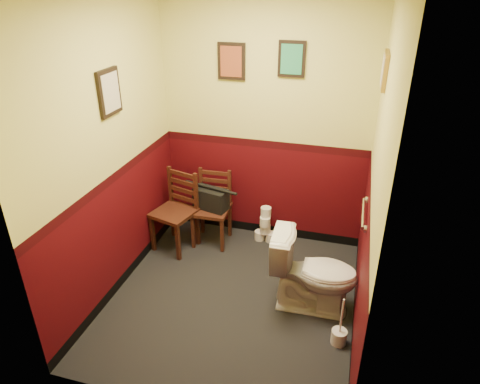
# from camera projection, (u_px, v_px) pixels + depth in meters

# --- Properties ---
(floor) EXTENTS (2.20, 2.40, 0.00)m
(floor) POSITION_uv_depth(u_px,v_px,m) (233.00, 298.00, 4.02)
(floor) COLOR black
(floor) RESTS_ON ground
(wall_back) EXTENTS (2.20, 0.00, 2.70)m
(wall_back) POSITION_uv_depth(u_px,v_px,m) (265.00, 122.00, 4.44)
(wall_back) COLOR #41070C
(wall_back) RESTS_ON ground
(wall_front) EXTENTS (2.20, 0.00, 2.70)m
(wall_front) POSITION_uv_depth(u_px,v_px,m) (170.00, 250.00, 2.38)
(wall_front) COLOR #41070C
(wall_front) RESTS_ON ground
(wall_left) EXTENTS (0.00, 2.40, 2.70)m
(wall_left) POSITION_uv_depth(u_px,v_px,m) (109.00, 153.00, 3.67)
(wall_left) COLOR #41070C
(wall_left) RESTS_ON ground
(wall_right) EXTENTS (0.00, 2.40, 2.70)m
(wall_right) POSITION_uv_depth(u_px,v_px,m) (375.00, 183.00, 3.14)
(wall_right) COLOR #41070C
(wall_right) RESTS_ON ground
(grab_bar) EXTENTS (0.05, 0.56, 0.06)m
(grab_bar) POSITION_uv_depth(u_px,v_px,m) (364.00, 213.00, 3.55)
(grab_bar) COLOR silver
(grab_bar) RESTS_ON wall_right
(framed_print_back_a) EXTENTS (0.28, 0.04, 0.36)m
(framed_print_back_a) POSITION_uv_depth(u_px,v_px,m) (231.00, 61.00, 4.23)
(framed_print_back_a) COLOR black
(framed_print_back_a) RESTS_ON wall_back
(framed_print_back_b) EXTENTS (0.26, 0.04, 0.34)m
(framed_print_back_b) POSITION_uv_depth(u_px,v_px,m) (292.00, 59.00, 4.07)
(framed_print_back_b) COLOR black
(framed_print_back_b) RESTS_ON wall_back
(framed_print_left) EXTENTS (0.04, 0.30, 0.38)m
(framed_print_left) POSITION_uv_depth(u_px,v_px,m) (109.00, 92.00, 3.53)
(framed_print_left) COLOR black
(framed_print_left) RESTS_ON wall_left
(framed_print_right) EXTENTS (0.04, 0.34, 0.28)m
(framed_print_right) POSITION_uv_depth(u_px,v_px,m) (385.00, 70.00, 3.35)
(framed_print_right) COLOR olive
(framed_print_right) RESTS_ON wall_right
(toilet) EXTENTS (0.78, 0.45, 0.75)m
(toilet) POSITION_uv_depth(u_px,v_px,m) (314.00, 273.00, 3.76)
(toilet) COLOR white
(toilet) RESTS_ON floor
(toilet_brush) EXTENTS (0.13, 0.13, 0.46)m
(toilet_brush) POSITION_uv_depth(u_px,v_px,m) (339.00, 336.00, 3.50)
(toilet_brush) COLOR silver
(toilet_brush) RESTS_ON floor
(chair_left) EXTENTS (0.50, 0.50, 0.87)m
(chair_left) POSITION_uv_depth(u_px,v_px,m) (176.00, 211.00, 4.62)
(chair_left) COLOR #4A2216
(chair_left) RESTS_ON floor
(chair_right) EXTENTS (0.40, 0.40, 0.83)m
(chair_right) POSITION_uv_depth(u_px,v_px,m) (212.00, 208.00, 4.73)
(chair_right) COLOR #4A2216
(chair_right) RESTS_ON floor
(handbag) EXTENTS (0.40, 0.26, 0.27)m
(handbag) POSITION_uv_depth(u_px,v_px,m) (211.00, 199.00, 4.63)
(handbag) COLOR black
(handbag) RESTS_ON chair_right
(tp_stack) EXTENTS (0.24, 0.15, 0.42)m
(tp_stack) POSITION_uv_depth(u_px,v_px,m) (265.00, 227.00, 4.81)
(tp_stack) COLOR silver
(tp_stack) RESTS_ON floor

